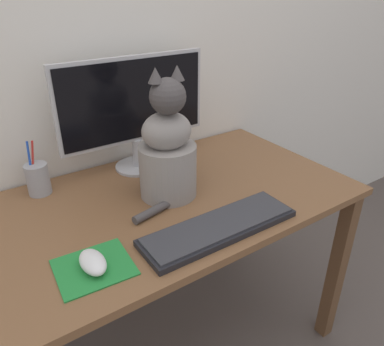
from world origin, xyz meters
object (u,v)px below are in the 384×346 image
Objects in this scene: pen_cup at (38,179)px; keyboard at (219,227)px; computer_mouse_left at (93,262)px; cat at (167,151)px; monitor at (134,107)px.

keyboard is at bearing -53.81° from pen_cup.
pen_cup is (-0.01, 0.45, 0.03)m from computer_mouse_left.
pen_cup reaches higher than keyboard.
keyboard is 0.29m from cat.
cat reaches higher than computer_mouse_left.
computer_mouse_left is at bearing 173.18° from keyboard.
pen_cup is (-0.35, 0.25, -0.10)m from cat.
cat is at bearing -91.87° from monitor.
computer_mouse_left is (-0.35, 0.04, 0.01)m from keyboard.
keyboard is 1.12× the size of cat.
computer_mouse_left is 0.25× the size of cat.
monitor is 0.25m from cat.
computer_mouse_left is at bearing -128.08° from monitor.
cat is (-0.01, -0.23, -0.08)m from monitor.
cat is 2.30× the size of pen_cup.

